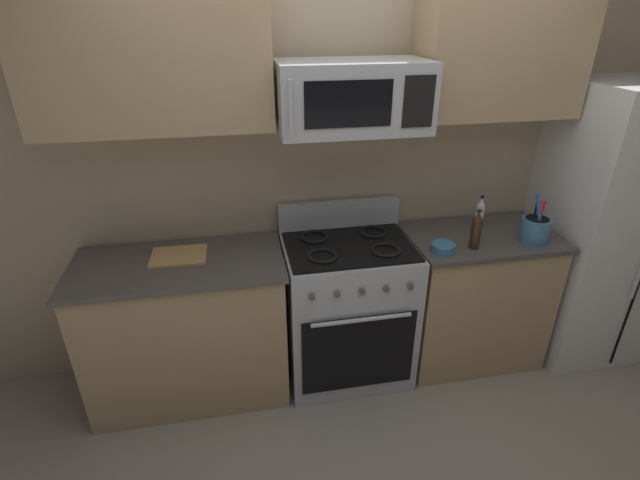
% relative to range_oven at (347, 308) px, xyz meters
% --- Properties ---
extents(ground_plane, '(16.00, 16.00, 0.00)m').
position_rel_range_oven_xyz_m(ground_plane, '(0.00, -0.59, -0.47)').
color(ground_plane, gray).
extents(wall_back, '(8.00, 0.10, 2.60)m').
position_rel_range_oven_xyz_m(wall_back, '(0.00, 0.36, 0.83)').
color(wall_back, tan).
rests_on(wall_back, ground).
extents(counter_left, '(1.16, 0.58, 0.91)m').
position_rel_range_oven_xyz_m(counter_left, '(-0.97, -0.00, -0.02)').
color(counter_left, tan).
rests_on(counter_left, ground).
extents(range_oven, '(0.76, 0.62, 1.09)m').
position_rel_range_oven_xyz_m(range_oven, '(0.00, 0.00, 0.00)').
color(range_oven, '#B2B5BA').
rests_on(range_oven, ground).
extents(counter_right, '(0.91, 0.58, 0.91)m').
position_rel_range_oven_xyz_m(counter_right, '(0.85, -0.00, -0.02)').
color(counter_right, tan).
rests_on(counter_right, ground).
extents(refrigerator, '(0.81, 0.69, 1.80)m').
position_rel_range_oven_xyz_m(refrigerator, '(1.73, -0.02, 0.42)').
color(refrigerator, silver).
rests_on(refrigerator, ground).
extents(microwave, '(0.77, 0.44, 0.35)m').
position_rel_range_oven_xyz_m(microwave, '(-0.00, 0.03, 1.28)').
color(microwave, '#B2B5BA').
extents(upper_cabinets_left, '(1.15, 0.34, 0.70)m').
position_rel_range_oven_xyz_m(upper_cabinets_left, '(-0.97, 0.14, 1.48)').
color(upper_cabinets_left, tan).
extents(upper_cabinets_right, '(0.90, 0.34, 0.70)m').
position_rel_range_oven_xyz_m(upper_cabinets_right, '(0.85, 0.14, 1.48)').
color(upper_cabinets_right, tan).
extents(utensil_crock, '(0.17, 0.17, 0.31)m').
position_rel_range_oven_xyz_m(utensil_crock, '(1.10, -0.14, 0.52)').
color(utensil_crock, teal).
rests_on(utensil_crock, counter_right).
extents(cutting_board, '(0.31, 0.24, 0.02)m').
position_rel_range_oven_xyz_m(cutting_board, '(-0.96, 0.05, 0.44)').
color(cutting_board, tan).
rests_on(cutting_board, counter_left).
extents(bottle_soy, '(0.06, 0.06, 0.24)m').
position_rel_range_oven_xyz_m(bottle_soy, '(0.71, -0.15, 0.55)').
color(bottle_soy, '#382314').
rests_on(bottle_soy, counter_right).
extents(bottle_vinegar, '(0.05, 0.05, 0.23)m').
position_rel_range_oven_xyz_m(bottle_vinegar, '(0.85, 0.07, 0.54)').
color(bottle_vinegar, silver).
rests_on(bottle_vinegar, counter_right).
extents(prep_bowl, '(0.14, 0.14, 0.05)m').
position_rel_range_oven_xyz_m(prep_bowl, '(0.51, -0.16, 0.46)').
color(prep_bowl, teal).
rests_on(prep_bowl, counter_right).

